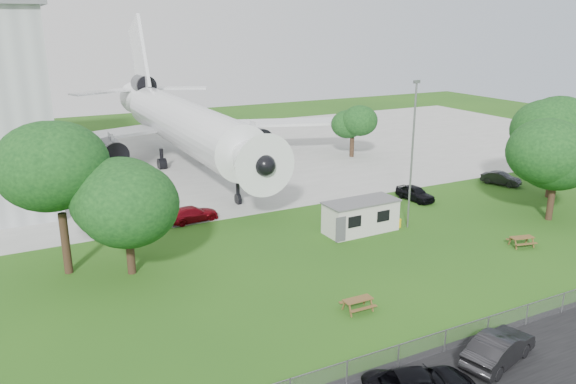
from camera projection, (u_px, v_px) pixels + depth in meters
name	position (u px, v px, depth m)	size (l,w,h in m)	color
ground	(369.00, 275.00, 38.02)	(160.00, 160.00, 0.00)	#306318
asphalt_strip	(526.00, 377.00, 26.95)	(120.00, 8.00, 0.02)	black
concrete_apron	(194.00, 159.00, 70.38)	(120.00, 46.00, 0.03)	#B7B7B2
airliner	(181.00, 121.00, 66.16)	(46.36, 47.73, 17.69)	white
site_cabin	(361.00, 216.00, 45.55)	(6.78, 2.86, 2.62)	beige
picnic_west	(358.00, 310.00, 33.26)	(1.80, 1.50, 0.76)	brown
picnic_east	(521.00, 246.00, 42.86)	(1.80, 1.50, 0.76)	brown
fence	(473.00, 342.00, 29.93)	(58.00, 0.04, 1.30)	gray
lamp_mast	(412.00, 157.00, 45.16)	(0.16, 0.16, 12.00)	slate
tree_west_big	(56.00, 168.00, 36.21)	(8.03, 8.03, 11.39)	#382619
tree_west_small	(126.00, 203.00, 36.83)	(7.72, 7.72, 8.88)	#382619
tree_east_front	(557.00, 159.00, 47.17)	(7.58, 7.58, 9.17)	#382619
tree_east_back	(558.00, 126.00, 53.02)	(7.27, 7.27, 10.65)	#382619
tree_far_apron	(353.00, 124.00, 70.39)	(5.26, 5.26, 6.89)	#382619
car_centre_sedan	(499.00, 349.00, 27.94)	(1.68, 4.81, 1.58)	black
car_ne_hatch	(415.00, 193.00, 53.81)	(1.66, 4.12, 1.41)	black
car_ne_sedan	(501.00, 179.00, 59.02)	(1.39, 4.00, 1.32)	black
car_apron_van	(192.00, 214.00, 48.04)	(1.84, 4.53, 1.32)	maroon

